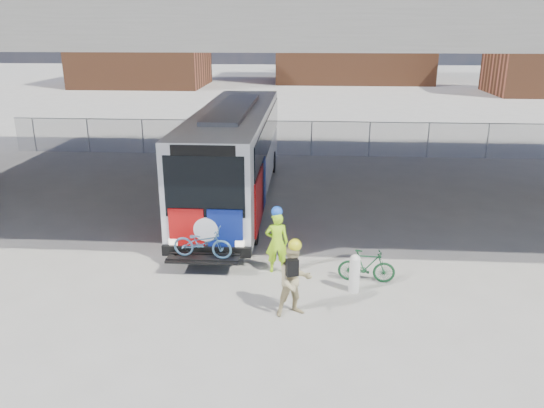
# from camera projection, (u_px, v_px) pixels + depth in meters

# --- Properties ---
(ground) EXTENTS (160.00, 160.00, 0.00)m
(ground) POSITION_uv_depth(u_px,v_px,m) (280.00, 244.00, 16.73)
(ground) COLOR #9E9991
(ground) RESTS_ON ground
(bus) EXTENTS (2.67, 12.93, 3.69)m
(bus) POSITION_uv_depth(u_px,v_px,m) (234.00, 147.00, 20.29)
(bus) COLOR silver
(bus) RESTS_ON ground
(overpass) EXTENTS (40.00, 16.00, 7.95)m
(overpass) POSITION_uv_depth(u_px,v_px,m) (287.00, 25.00, 18.41)
(overpass) COLOR #605E59
(overpass) RESTS_ON ground
(chainlink_fence) EXTENTS (30.00, 0.06, 30.00)m
(chainlink_fence) POSITION_uv_depth(u_px,v_px,m) (293.00, 129.00, 27.61)
(chainlink_fence) COLOR gray
(chainlink_fence) RESTS_ON ground
(brick_buildings) EXTENTS (54.00, 22.00, 12.00)m
(brick_buildings) POSITION_uv_depth(u_px,v_px,m) (314.00, 35.00, 60.49)
(brick_buildings) COLOR brown
(brick_buildings) RESTS_ON ground
(bollard) EXTENTS (0.27, 0.27, 1.04)m
(bollard) POSITION_uv_depth(u_px,v_px,m) (355.00, 272.00, 13.55)
(bollard) COLOR silver
(bollard) RESTS_ON ground
(cyclist_hivis) EXTENTS (0.68, 0.49, 1.93)m
(cyclist_hivis) POSITION_uv_depth(u_px,v_px,m) (277.00, 241.00, 14.55)
(cyclist_hivis) COLOR #B0FF1A
(cyclist_hivis) RESTS_ON ground
(cyclist_tan) EXTENTS (1.04, 0.93, 1.94)m
(cyclist_tan) POSITION_uv_depth(u_px,v_px,m) (294.00, 280.00, 12.35)
(cyclist_tan) COLOR tan
(cyclist_tan) RESTS_ON ground
(bike_parked) EXTENTS (1.55, 0.54, 0.91)m
(bike_parked) POSITION_uv_depth(u_px,v_px,m) (367.00, 266.00, 14.12)
(bike_parked) COLOR #164624
(bike_parked) RESTS_ON ground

